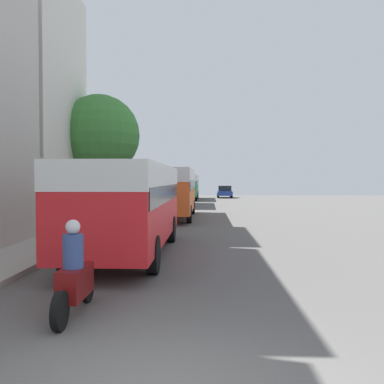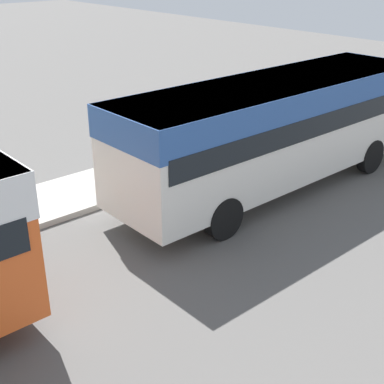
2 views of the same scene
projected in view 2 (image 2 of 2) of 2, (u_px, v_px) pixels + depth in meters
name	position (u px, v px, depth m)	size (l,w,h in m)	color
bus_third_in_line	(276.00, 120.00, 13.99)	(2.57, 9.70, 2.96)	silver
pedestrian_walking_away	(291.00, 96.00, 19.81)	(0.39, 0.39, 1.76)	#232838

